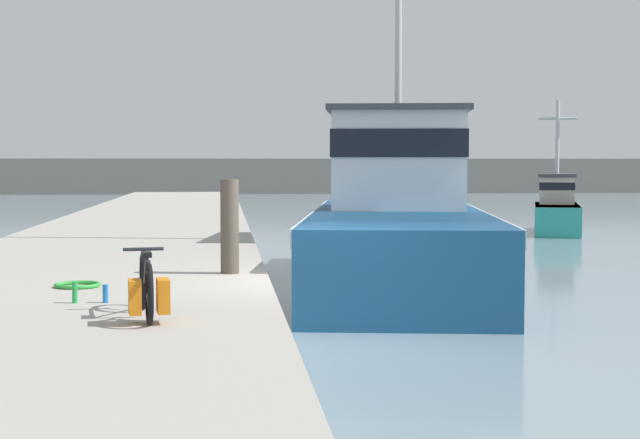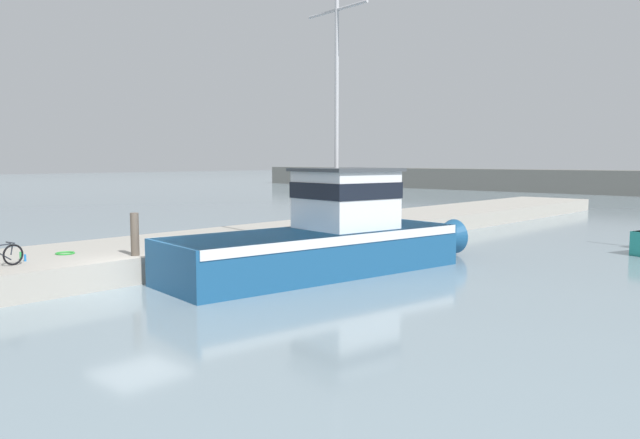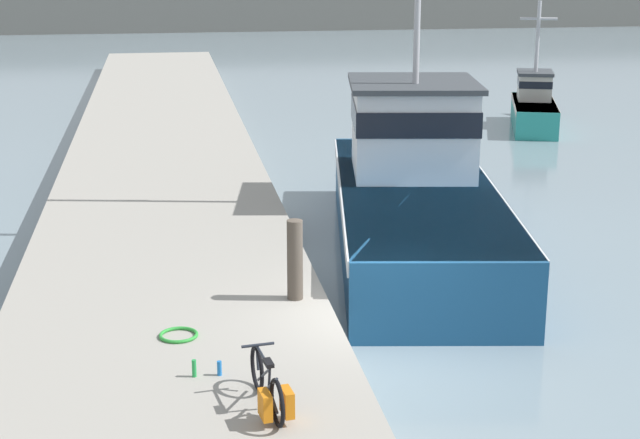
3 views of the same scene
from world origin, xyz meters
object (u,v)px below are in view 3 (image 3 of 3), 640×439
at_px(bicycle_touring, 270,390).
at_px(mooring_post, 295,260).
at_px(fishing_boat_main, 414,189).
at_px(water_bottle_on_curb, 194,368).
at_px(water_bottle_by_bike, 219,368).
at_px(boat_red_outer, 534,106).

distance_m(bicycle_touring, mooring_post, 4.19).
distance_m(fishing_boat_main, water_bottle_on_curb, 9.82).
height_order(water_bottle_on_curb, water_bottle_by_bike, water_bottle_on_curb).
xyz_separation_m(fishing_boat_main, boat_red_outer, (8.07, 13.53, -0.48)).
height_order(bicycle_touring, mooring_post, mooring_post).
relative_size(fishing_boat_main, mooring_post, 9.43).
relative_size(bicycle_touring, mooring_post, 1.23).
height_order(boat_red_outer, mooring_post, boat_red_outer).
height_order(mooring_post, water_bottle_by_bike, mooring_post).
relative_size(mooring_post, water_bottle_on_curb, 5.50).
distance_m(boat_red_outer, bicycle_touring, 26.18).
bearing_deg(mooring_post, bicycle_touring, -102.17).
height_order(fishing_boat_main, bicycle_touring, fishing_boat_main).
xyz_separation_m(bicycle_touring, water_bottle_by_bike, (-0.57, 1.23, -0.21)).
xyz_separation_m(fishing_boat_main, water_bottle_by_bike, (-4.91, -8.30, -0.31)).
bearing_deg(boat_red_outer, bicycle_touring, -100.42).
distance_m(bicycle_touring, water_bottle_by_bike, 1.37).
height_order(fishing_boat_main, water_bottle_by_bike, fishing_boat_main).
bearing_deg(water_bottle_by_bike, fishing_boat_main, 59.39).
relative_size(fishing_boat_main, water_bottle_by_bike, 61.82).
bearing_deg(mooring_post, fishing_boat_main, 57.58).
bearing_deg(water_bottle_by_bike, boat_red_outer, 59.27).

